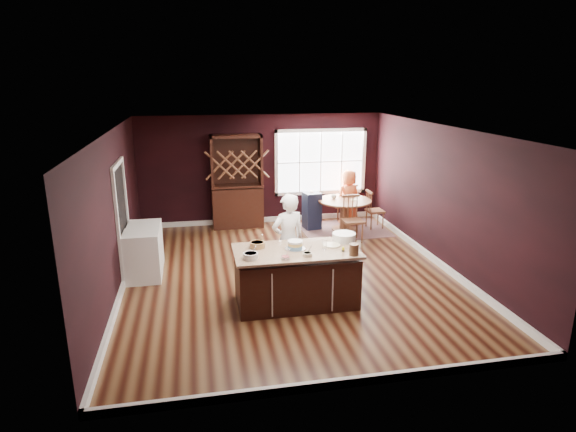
# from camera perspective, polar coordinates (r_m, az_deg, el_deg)

# --- Properties ---
(room_shell) EXTENTS (7.00, 7.00, 7.00)m
(room_shell) POSITION_cam_1_polar(r_m,az_deg,el_deg) (8.65, 0.13, 1.32)
(room_shell) COLOR brown
(room_shell) RESTS_ON ground
(window) EXTENTS (2.36, 0.10, 1.66)m
(window) POSITION_cam_1_polar(r_m,az_deg,el_deg) (12.25, 3.89, 6.43)
(window) COLOR white
(window) RESTS_ON room_shell
(doorway) EXTENTS (0.08, 1.26, 2.13)m
(doorway) POSITION_cam_1_polar(r_m,az_deg,el_deg) (9.26, -18.98, -0.67)
(doorway) COLOR white
(doorway) RESTS_ON room_shell
(kitchen_island) EXTENTS (1.98, 1.04, 0.92)m
(kitchen_island) POSITION_cam_1_polar(r_m,az_deg,el_deg) (7.84, 0.95, -7.33)
(kitchen_island) COLOR black
(kitchen_island) RESTS_ON ground
(dining_table) EXTENTS (1.27, 1.27, 0.75)m
(dining_table) POSITION_cam_1_polar(r_m,az_deg,el_deg) (11.59, 6.71, 0.89)
(dining_table) COLOR brown
(dining_table) RESTS_ON ground
(baker) EXTENTS (0.70, 0.55, 1.67)m
(baker) POSITION_cam_1_polar(r_m,az_deg,el_deg) (8.35, -0.00, -2.91)
(baker) COLOR white
(baker) RESTS_ON ground
(layer_cake) EXTENTS (0.34, 0.34, 0.14)m
(layer_cake) POSITION_cam_1_polar(r_m,az_deg,el_deg) (7.68, 0.85, -3.44)
(layer_cake) COLOR white
(layer_cake) RESTS_ON kitchen_island
(bowl_blue) EXTENTS (0.23, 0.23, 0.09)m
(bowl_blue) POSITION_cam_1_polar(r_m,az_deg,el_deg) (7.31, -4.45, -4.73)
(bowl_blue) COLOR silver
(bowl_blue) RESTS_ON kitchen_island
(bowl_yellow) EXTENTS (0.25, 0.25, 0.09)m
(bowl_yellow) POSITION_cam_1_polar(r_m,az_deg,el_deg) (7.77, -3.66, -3.42)
(bowl_yellow) COLOR olive
(bowl_yellow) RESTS_ON kitchen_island
(bowl_pink) EXTENTS (0.14, 0.14, 0.05)m
(bowl_pink) POSITION_cam_1_polar(r_m,az_deg,el_deg) (7.26, -0.30, -4.98)
(bowl_pink) COLOR silver
(bowl_pink) RESTS_ON kitchen_island
(bowl_olive) EXTENTS (0.15, 0.15, 0.06)m
(bowl_olive) POSITION_cam_1_polar(r_m,az_deg,el_deg) (7.40, 2.31, -4.56)
(bowl_olive) COLOR beige
(bowl_olive) RESTS_ON kitchen_island
(drinking_glass) EXTENTS (0.08, 0.08, 0.16)m
(drinking_glass) POSITION_cam_1_polar(r_m,az_deg,el_deg) (7.68, 4.33, -3.40)
(drinking_glass) COLOR silver
(drinking_glass) RESTS_ON kitchen_island
(dinner_plate) EXTENTS (0.28, 0.28, 0.02)m
(dinner_plate) POSITION_cam_1_polar(r_m,az_deg,el_deg) (7.88, 5.22, -3.45)
(dinner_plate) COLOR beige
(dinner_plate) RESTS_ON kitchen_island
(white_tub) EXTENTS (0.39, 0.39, 0.13)m
(white_tub) POSITION_cam_1_polar(r_m,az_deg,el_deg) (8.11, 6.64, -2.48)
(white_tub) COLOR white
(white_tub) RESTS_ON kitchen_island
(stoneware_crock) EXTENTS (0.15, 0.15, 0.18)m
(stoneware_crock) POSITION_cam_1_polar(r_m,az_deg,el_deg) (7.49, 7.82, -3.95)
(stoneware_crock) COLOR #462C22
(stoneware_crock) RESTS_ON kitchen_island
(toy_figurine) EXTENTS (0.05, 0.05, 0.08)m
(toy_figurine) POSITION_cam_1_polar(r_m,az_deg,el_deg) (7.62, 6.56, -3.93)
(toy_figurine) COLOR #FFF81F
(toy_figurine) RESTS_ON kitchen_island
(rug) EXTENTS (2.07, 1.62, 0.01)m
(rug) POSITION_cam_1_polar(r_m,az_deg,el_deg) (11.73, 6.62, -1.60)
(rug) COLOR brown
(rug) RESTS_ON ground
(chair_east) EXTENTS (0.39, 0.41, 0.95)m
(chair_east) POSITION_cam_1_polar(r_m,az_deg,el_deg) (11.87, 10.29, 0.81)
(chair_east) COLOR #9B6126
(chair_east) RESTS_ON ground
(chair_south) EXTENTS (0.45, 0.43, 1.05)m
(chair_south) POSITION_cam_1_polar(r_m,az_deg,el_deg) (10.80, 7.70, -0.34)
(chair_south) COLOR brown
(chair_south) RESTS_ON ground
(chair_north) EXTENTS (0.56, 0.55, 0.97)m
(chair_north) POSITION_cam_1_polar(r_m,az_deg,el_deg) (12.34, 6.98, 1.60)
(chair_north) COLOR #9A5630
(chair_north) RESTS_ON ground
(seated_woman) EXTENTS (0.77, 0.62, 1.37)m
(seated_woman) POSITION_cam_1_polar(r_m,az_deg,el_deg) (12.05, 7.18, 2.22)
(seated_woman) COLOR orange
(seated_woman) RESTS_ON ground
(high_chair) EXTENTS (0.44, 0.44, 0.94)m
(high_chair) POSITION_cam_1_polar(r_m,az_deg,el_deg) (11.64, 2.85, 0.72)
(high_chair) COLOR black
(high_chair) RESTS_ON ground
(toddler) EXTENTS (0.18, 0.14, 0.26)m
(toddler) POSITION_cam_1_polar(r_m,az_deg,el_deg) (11.64, 2.71, 2.46)
(toddler) COLOR #8CA5BF
(toddler) RESTS_ON high_chair
(table_plate) EXTENTS (0.19, 0.19, 0.01)m
(table_plate) POSITION_cam_1_polar(r_m,az_deg,el_deg) (11.55, 7.88, 1.94)
(table_plate) COLOR beige
(table_plate) RESTS_ON dining_table
(table_cup) EXTENTS (0.12, 0.12, 0.10)m
(table_cup) POSITION_cam_1_polar(r_m,az_deg,el_deg) (11.59, 5.45, 2.28)
(table_cup) COLOR white
(table_cup) RESTS_ON dining_table
(hutch) EXTENTS (1.23, 0.51, 2.25)m
(hutch) POSITION_cam_1_polar(r_m,az_deg,el_deg) (11.72, -6.08, 4.06)
(hutch) COLOR black
(hutch) RESTS_ON ground
(washer) EXTENTS (0.62, 0.60, 0.90)m
(washer) POSITION_cam_1_polar(r_m,az_deg,el_deg) (9.09, -16.84, -4.59)
(washer) COLOR silver
(washer) RESTS_ON ground
(dryer) EXTENTS (0.61, 0.59, 0.88)m
(dryer) POSITION_cam_1_polar(r_m,az_deg,el_deg) (9.69, -16.50, -3.33)
(dryer) COLOR white
(dryer) RESTS_ON ground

